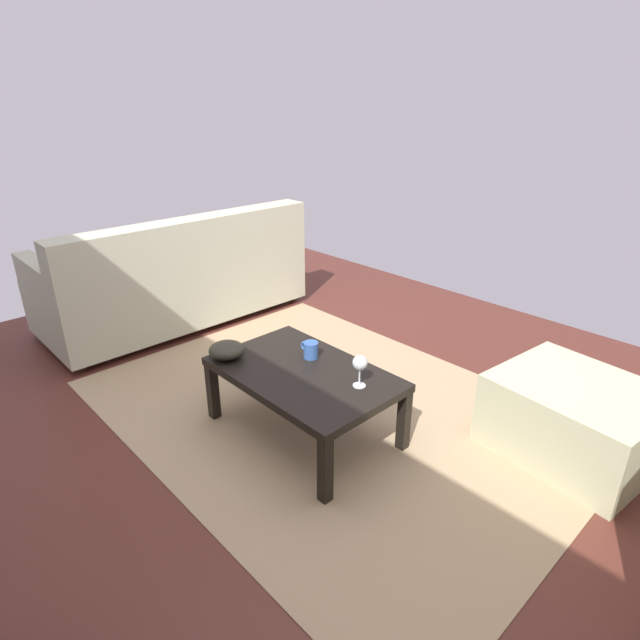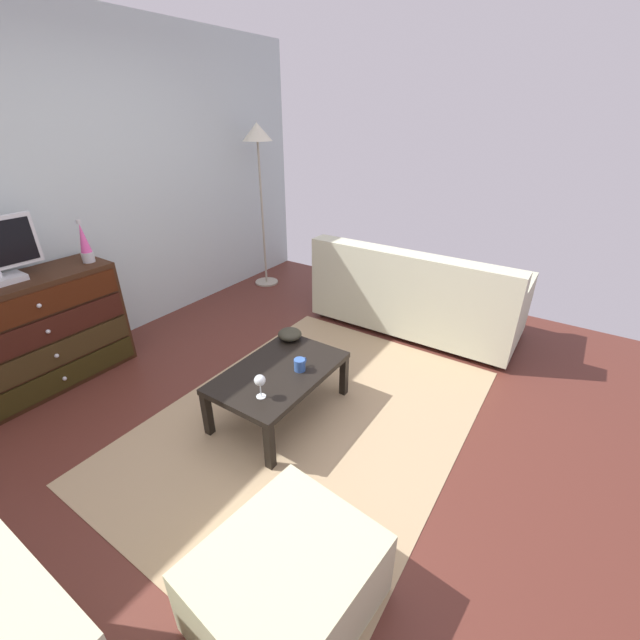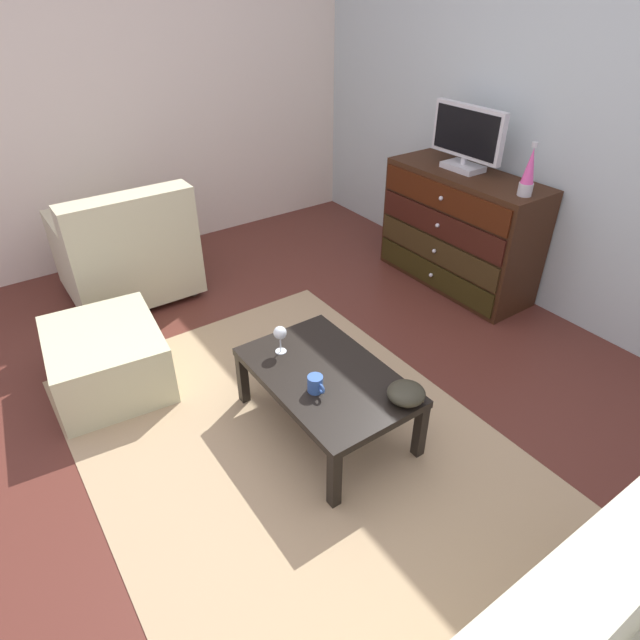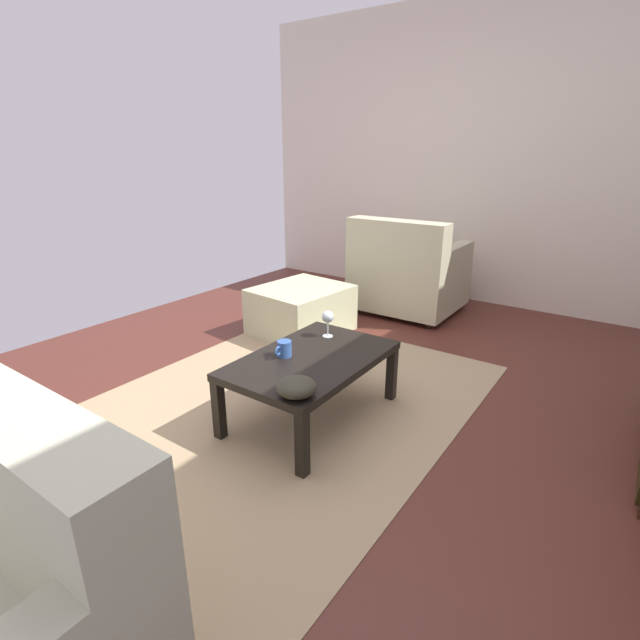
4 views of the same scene
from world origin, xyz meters
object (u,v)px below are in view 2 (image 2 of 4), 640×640
object	(u,v)px
bowl_decorative	(290,334)
wine_glass	(260,381)
lava_lamp	(84,244)
couch_large	(415,296)
dresser	(36,335)
mug	(300,365)
ottoman	(287,583)
coffee_table	(279,375)
standing_lamp	(258,149)

from	to	relation	value
bowl_decorative	wine_glass	bearing A→B (deg)	-156.79
lava_lamp	couch_large	distance (m)	2.86
dresser	couch_large	distance (m)	3.18
mug	dresser	bearing A→B (deg)	113.37
lava_lamp	ottoman	bearing A→B (deg)	-107.18
bowl_decorative	couch_large	size ratio (longest dim) A/B	0.10
lava_lamp	coffee_table	bearing A→B (deg)	-82.58
bowl_decorative	lava_lamp	bearing A→B (deg)	111.68
coffee_table	ottoman	xyz separation A→B (m)	(-1.00, -0.83, -0.13)
wine_glass	standing_lamp	bearing A→B (deg)	39.96
bowl_decorative	standing_lamp	bearing A→B (deg)	45.68
wine_glass	coffee_table	bearing A→B (deg)	17.69
couch_large	standing_lamp	distance (m)	2.31
couch_large	wine_glass	bearing A→B (deg)	174.73
wine_glass	mug	size ratio (longest dim) A/B	1.38
coffee_table	dresser	bearing A→B (deg)	112.61
coffee_table	bowl_decorative	world-z (taller)	bowl_decorative
wine_glass	ottoman	world-z (taller)	wine_glass
dresser	standing_lamp	size ratio (longest dim) A/B	0.66
mug	standing_lamp	distance (m)	2.76
dresser	coffee_table	size ratio (longest dim) A/B	1.31
ottoman	lava_lamp	bearing A→B (deg)	72.82
lava_lamp	wine_glass	size ratio (longest dim) A/B	2.10
coffee_table	standing_lamp	distance (m)	2.78
coffee_table	bowl_decorative	distance (m)	0.43
lava_lamp	mug	size ratio (longest dim) A/B	2.89
couch_large	lava_lamp	bearing A→B (deg)	134.88
wine_glass	bowl_decorative	xyz separation A→B (m)	(0.66, 0.28, -0.08)
dresser	coffee_table	distance (m)	1.88
couch_large	coffee_table	bearing A→B (deg)	170.90
ottoman	bowl_decorative	bearing A→B (deg)	36.72
bowl_decorative	ottoman	world-z (taller)	bowl_decorative
coffee_table	mug	bearing A→B (deg)	-56.71
dresser	lava_lamp	size ratio (longest dim) A/B	3.64
mug	lava_lamp	bearing A→B (deg)	99.38
mug	bowl_decorative	world-z (taller)	mug
dresser	lava_lamp	bearing A→B (deg)	-4.96
dresser	mug	size ratio (longest dim) A/B	10.55
couch_large	standing_lamp	bearing A→B (deg)	87.31
wine_glass	standing_lamp	xyz separation A→B (m)	(2.12, 1.77, 1.08)
lava_lamp	mug	world-z (taller)	lava_lamp
coffee_table	couch_large	size ratio (longest dim) A/B	0.48
dresser	couch_large	world-z (taller)	dresser
dresser	ottoman	xyz separation A→B (m)	(-0.28, -2.56, -0.25)
dresser	mug	distance (m)	2.02
standing_lamp	ottoman	bearing A→B (deg)	-138.36
mug	standing_lamp	size ratio (longest dim) A/B	0.06
bowl_decorative	standing_lamp	xyz separation A→B (m)	(1.46, 1.49, 1.15)
couch_large	bowl_decorative	bearing A→B (deg)	160.96
ottoman	standing_lamp	xyz separation A→B (m)	(2.83, 2.51, 1.37)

